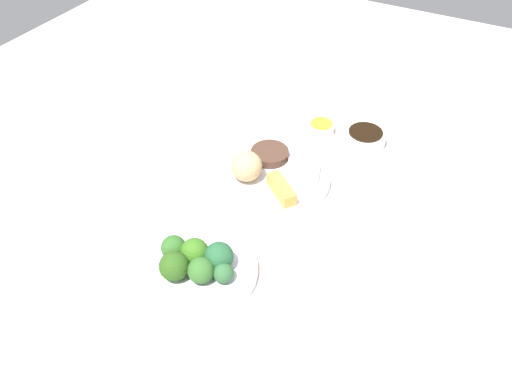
% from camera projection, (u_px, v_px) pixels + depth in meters
% --- Properties ---
extents(tabletop, '(2.20, 2.20, 0.02)m').
position_uv_depth(tabletop, '(280.00, 189.00, 1.18)').
color(tabletop, beige).
rests_on(tabletop, ground).
extents(main_plate, '(0.25, 0.25, 0.02)m').
position_uv_depth(main_plate, '(275.00, 178.00, 1.18)').
color(main_plate, white).
rests_on(main_plate, tabletop).
extents(rice_scoop, '(0.07, 0.07, 0.07)m').
position_uv_depth(rice_scoop, '(247.00, 166.00, 1.14)').
color(rice_scoop, tan).
rests_on(rice_scoop, main_plate).
extents(spring_roll, '(0.09, 0.08, 0.03)m').
position_uv_depth(spring_roll, '(281.00, 189.00, 1.12)').
color(spring_roll, gold).
rests_on(spring_roll, main_plate).
extents(crab_rangoon_wonton, '(0.09, 0.09, 0.01)m').
position_uv_depth(crab_rangoon_wonton, '(303.00, 170.00, 1.18)').
color(crab_rangoon_wonton, beige).
rests_on(crab_rangoon_wonton, main_plate).
extents(stir_fry_heap, '(0.09, 0.09, 0.02)m').
position_uv_depth(stir_fry_heap, '(270.00, 154.00, 1.22)').
color(stir_fry_heap, '#4C3226').
rests_on(stir_fry_heap, main_plate).
extents(broccoli_plate, '(0.23, 0.23, 0.01)m').
position_uv_depth(broccoli_plate, '(198.00, 270.00, 0.98)').
color(broccoli_plate, white).
rests_on(broccoli_plate, tabletop).
extents(broccoli_floret_0, '(0.06, 0.06, 0.06)m').
position_uv_depth(broccoli_floret_0, '(219.00, 256.00, 0.96)').
color(broccoli_floret_0, '#265D36').
rests_on(broccoli_floret_0, broccoli_plate).
extents(broccoli_floret_1, '(0.05, 0.05, 0.05)m').
position_uv_depth(broccoli_floret_1, '(195.00, 252.00, 0.97)').
color(broccoli_floret_1, '#3A721E').
rests_on(broccoli_floret_1, broccoli_plate).
extents(broccoli_floret_2, '(0.05, 0.05, 0.05)m').
position_uv_depth(broccoli_floret_2, '(174.00, 248.00, 0.98)').
color(broccoli_floret_2, '#326626').
rests_on(broccoli_floret_2, broccoli_plate).
extents(broccoli_floret_3, '(0.06, 0.06, 0.06)m').
position_uv_depth(broccoli_floret_3, '(174.00, 266.00, 0.95)').
color(broccoli_floret_3, '#2C581A').
rests_on(broccoli_floret_3, broccoli_plate).
extents(broccoli_floret_4, '(0.05, 0.05, 0.05)m').
position_uv_depth(broccoli_floret_4, '(201.00, 270.00, 0.94)').
color(broccoli_floret_4, '#35692B').
rests_on(broccoli_floret_4, broccoli_plate).
extents(broccoli_floret_5, '(0.04, 0.04, 0.04)m').
position_uv_depth(broccoli_floret_5, '(223.00, 273.00, 0.94)').
color(broccoli_floret_5, '#306337').
rests_on(broccoli_floret_5, broccoli_plate).
extents(soy_sauce_bowl, '(0.10, 0.10, 0.03)m').
position_uv_depth(soy_sauce_bowl, '(365.00, 138.00, 1.28)').
color(soy_sauce_bowl, white).
rests_on(soy_sauce_bowl, tabletop).
extents(soy_sauce_bowl_liquid, '(0.08, 0.08, 0.00)m').
position_uv_depth(soy_sauce_bowl_liquid, '(366.00, 132.00, 1.27)').
color(soy_sauce_bowl_liquid, black).
rests_on(soy_sauce_bowl_liquid, soy_sauce_bowl).
extents(sauce_ramekin_hot_mustard, '(0.07, 0.07, 0.03)m').
position_uv_depth(sauce_ramekin_hot_mustard, '(321.00, 128.00, 1.32)').
color(sauce_ramekin_hot_mustard, white).
rests_on(sauce_ramekin_hot_mustard, tabletop).
extents(sauce_ramekin_hot_mustard_liquid, '(0.05, 0.05, 0.00)m').
position_uv_depth(sauce_ramekin_hot_mustard_liquid, '(322.00, 124.00, 1.31)').
color(sauce_ramekin_hot_mustard_liquid, yellow).
rests_on(sauce_ramekin_hot_mustard_liquid, sauce_ramekin_hot_mustard).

